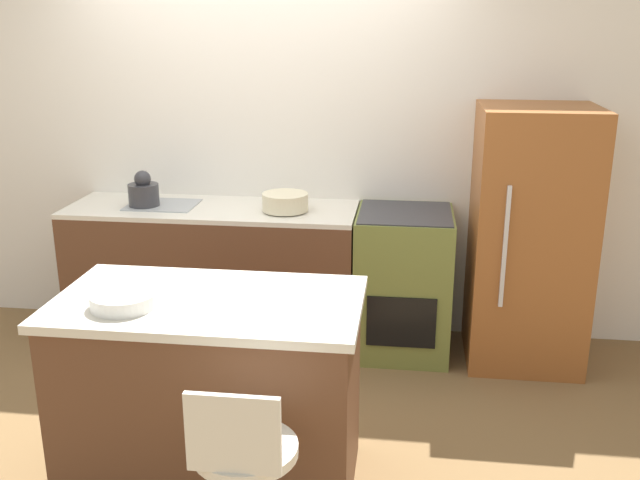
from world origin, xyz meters
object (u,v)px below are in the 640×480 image
refrigerator (529,238)px  mixing_bowl (285,202)px  kettle (143,192)px  oven_range (403,282)px

refrigerator → mixing_bowl: 1.53m
kettle → mixing_bowl: kettle is taller
mixing_bowl → refrigerator: bearing=0.9°
kettle → oven_range: bearing=1.5°
kettle → mixing_bowl: size_ratio=0.79×
oven_range → mixing_bowl: bearing=-176.6°
oven_range → refrigerator: (0.76, -0.02, 0.34)m
kettle → mixing_bowl: (0.93, -0.00, -0.04)m
oven_range → mixing_bowl: size_ratio=3.22×
oven_range → refrigerator: bearing=-1.5°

